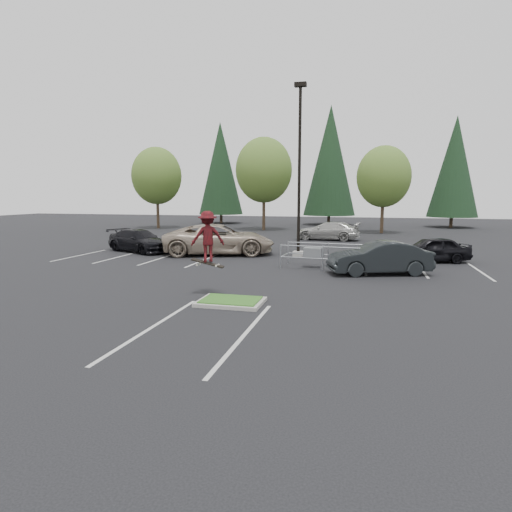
% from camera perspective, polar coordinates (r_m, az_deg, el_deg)
% --- Properties ---
extents(ground, '(120.00, 120.00, 0.00)m').
position_cam_1_polar(ground, '(14.76, -3.38, -6.36)').
color(ground, black).
rests_on(ground, ground).
extents(grass_median, '(2.20, 1.60, 0.16)m').
position_cam_1_polar(grass_median, '(14.74, -3.38, -6.07)').
color(grass_median, '#9A9690').
rests_on(grass_median, ground).
extents(stall_lines, '(22.62, 17.60, 0.01)m').
position_cam_1_polar(stall_lines, '(20.78, -1.92, -2.09)').
color(stall_lines, '#BBBCB7').
rests_on(stall_lines, ground).
extents(light_pole, '(0.70, 0.60, 10.12)m').
position_cam_1_polar(light_pole, '(25.91, 5.78, 10.02)').
color(light_pole, '#9A9690').
rests_on(light_pole, ground).
extents(decid_a, '(5.44, 5.44, 8.91)m').
position_cam_1_polar(decid_a, '(49.07, -13.09, 10.14)').
color(decid_a, '#38281C').
rests_on(decid_a, ground).
extents(decid_b, '(5.89, 5.89, 9.64)m').
position_cam_1_polar(decid_b, '(45.41, 1.05, 11.11)').
color(decid_b, '#38281C').
rests_on(decid_b, ground).
extents(decid_c, '(5.12, 5.12, 8.38)m').
position_cam_1_polar(decid_c, '(43.51, 16.64, 9.86)').
color(decid_c, '#38281C').
rests_on(decid_c, ground).
extents(conif_a, '(5.72, 5.72, 13.00)m').
position_cam_1_polar(conif_a, '(56.77, -4.75, 11.55)').
color(conif_a, '#38281C').
rests_on(conif_a, ground).
extents(conif_b, '(6.38, 6.38, 14.50)m').
position_cam_1_polar(conif_b, '(54.45, 9.85, 12.40)').
color(conif_b, '#38281C').
rests_on(conif_b, ground).
extents(conif_c, '(5.50, 5.50, 12.50)m').
position_cam_1_polar(conif_c, '(54.08, 24.96, 10.74)').
color(conif_c, '#38281C').
rests_on(conif_c, ground).
extents(cart_corral, '(4.47, 1.93, 1.23)m').
position_cam_1_polar(cart_corral, '(21.98, 8.00, 0.43)').
color(cart_corral, '#999DA2').
rests_on(cart_corral, ground).
extents(skateboarder, '(1.39, 1.17, 2.08)m').
position_cam_1_polar(skateboarder, '(15.70, -6.52, 2.55)').
color(skateboarder, black).
rests_on(skateboarder, ground).
extents(car_l_tan, '(7.49, 5.08, 1.91)m').
position_cam_1_polar(car_l_tan, '(26.77, -5.15, 2.24)').
color(car_l_tan, gray).
rests_on(car_l_tan, ground).
extents(car_l_black, '(5.40, 3.96, 1.45)m').
position_cam_1_polar(car_l_black, '(29.07, -15.43, 1.99)').
color(car_l_black, black).
rests_on(car_l_black, ground).
extents(car_r_charc, '(4.97, 3.04, 1.55)m').
position_cam_1_polar(car_r_charc, '(20.83, 16.12, -0.24)').
color(car_r_charc, black).
rests_on(car_r_charc, ground).
extents(car_r_black, '(4.44, 2.68, 1.41)m').
position_cam_1_polar(car_r_black, '(25.55, 22.35, 0.82)').
color(car_r_black, black).
rests_on(car_r_black, ground).
extents(car_far_silver, '(5.37, 2.60, 1.51)m').
position_cam_1_polar(car_far_silver, '(35.85, 9.59, 3.33)').
color(car_far_silver, '#B2B1AC').
rests_on(car_far_silver, ground).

